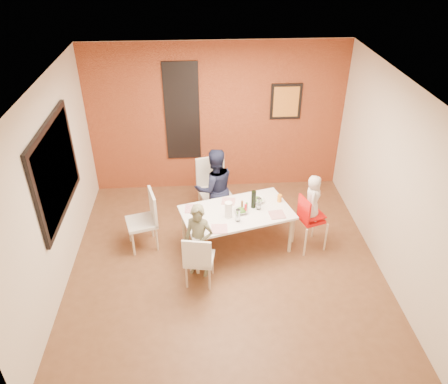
{
  "coord_description": "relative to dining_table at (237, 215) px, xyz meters",
  "views": [
    {
      "loc": [
        -0.34,
        -4.92,
        4.36
      ],
      "look_at": [
        0.0,
        0.3,
        1.05
      ],
      "focal_mm": 35.0,
      "sensor_mm": 36.0,
      "label": 1
    }
  ],
  "objects": [
    {
      "name": "child_near",
      "position": [
        -0.57,
        -0.55,
        -0.04
      ],
      "size": [
        0.48,
        0.39,
        1.14
      ],
      "primitive_type": "imported",
      "rotation": [
        0.0,
        0.0,
        -0.33
      ],
      "color": "#616045",
      "rests_on": "ground"
    },
    {
      "name": "plate_near_left",
      "position": [
        -0.28,
        -0.42,
        0.07
      ],
      "size": [
        0.23,
        0.23,
        0.01
      ],
      "primitive_type": "cube",
      "rotation": [
        0.0,
        0.0,
        -0.02
      ],
      "color": "white",
      "rests_on": "dining_table"
    },
    {
      "name": "sippy_cup",
      "position": [
        0.67,
        0.23,
        0.12
      ],
      "size": [
        0.07,
        0.07,
        0.12
      ],
      "primitive_type": "cylinder",
      "color": "orange",
      "rests_on": "dining_table"
    },
    {
      "name": "wine_bottle",
      "position": [
        0.26,
        0.1,
        0.2
      ],
      "size": [
        0.07,
        0.07,
        0.28
      ],
      "primitive_type": "cylinder",
      "color": "black",
      "rests_on": "dining_table"
    },
    {
      "name": "wall_back",
      "position": [
        -0.19,
        1.89,
        0.74
      ],
      "size": [
        4.5,
        0.02,
        2.7
      ],
      "primitive_type": "cube",
      "color": "beige",
      "rests_on": "ground"
    },
    {
      "name": "plate_near_right",
      "position": [
        0.58,
        -0.13,
        0.07
      ],
      "size": [
        0.24,
        0.24,
        0.01
      ],
      "primitive_type": "cube",
      "rotation": [
        0.0,
        0.0,
        0.11
      ],
      "color": "silver",
      "rests_on": "dining_table"
    },
    {
      "name": "wine_glass_a",
      "position": [
        -0.01,
        -0.24,
        0.16
      ],
      "size": [
        0.07,
        0.07,
        0.19
      ],
      "primitive_type": "cylinder",
      "color": "silver",
      "rests_on": "dining_table"
    },
    {
      "name": "plate_far_mid",
      "position": [
        -0.1,
        0.27,
        0.06
      ],
      "size": [
        0.23,
        0.23,
        0.01
      ],
      "primitive_type": "cube",
      "rotation": [
        0.0,
        0.0,
        -0.2
      ],
      "color": "white",
      "rests_on": "dining_table"
    },
    {
      "name": "picture_window_frame",
      "position": [
        -2.41,
        -0.16,
        0.94
      ],
      "size": [
        0.05,
        1.7,
        1.3
      ],
      "primitive_type": "cube",
      "color": "black",
      "rests_on": "wall_left"
    },
    {
      "name": "condiment_red",
      "position": [
        0.12,
        -0.03,
        0.13
      ],
      "size": [
        0.04,
        0.04,
        0.14
      ],
      "primitive_type": "cylinder",
      "color": "red",
      "rests_on": "dining_table"
    },
    {
      "name": "toddler",
      "position": [
        1.1,
        -0.05,
        0.29
      ],
      "size": [
        0.31,
        0.4,
        0.72
      ],
      "primitive_type": "imported",
      "rotation": [
        0.0,
        0.0,
        1.32
      ],
      "color": "silver",
      "rests_on": "high_chair"
    },
    {
      "name": "child_far",
      "position": [
        -0.3,
        0.66,
        0.07
      ],
      "size": [
        0.77,
        0.66,
        1.36
      ],
      "primitive_type": "imported",
      "rotation": [
        0.0,
        0.0,
        3.39
      ],
      "color": "black",
      "rests_on": "ground"
    },
    {
      "name": "high_chair",
      "position": [
        1.08,
        -0.07,
        -0.06
      ],
      "size": [
        0.48,
        0.48,
        0.91
      ],
      "rotation": [
        0.0,
        0.0,
        1.88
      ],
      "color": "red",
      "rests_on": "ground"
    },
    {
      "name": "salad_bowl_b",
      "position": [
        0.34,
        0.25,
        0.09
      ],
      "size": [
        0.23,
        0.23,
        0.05
      ],
      "primitive_type": "imported",
      "rotation": [
        0.0,
        0.0,
        0.08
      ],
      "color": "white",
      "rests_on": "dining_table"
    },
    {
      "name": "picture_window_pane",
      "position": [
        -2.4,
        -0.16,
        0.94
      ],
      "size": [
        0.02,
        1.55,
        1.15
      ],
      "primitive_type": "cube",
      "color": "black",
      "rests_on": "wall_left"
    },
    {
      "name": "chair_far",
      "position": [
        -0.32,
        0.91,
        -0.02
      ],
      "size": [
        0.6,
        0.6,
        1.05
      ],
      "rotation": [
        0.0,
        0.0,
        0.26
      ],
      "color": "beige",
      "rests_on": "ground"
    },
    {
      "name": "chair_left",
      "position": [
        -1.35,
        0.15,
        -0.08
      ],
      "size": [
        0.54,
        0.54,
        0.94
      ],
      "rotation": [
        0.0,
        0.0,
        4.98
      ],
      "color": "silver",
      "rests_on": "ground"
    },
    {
      "name": "condiment_green",
      "position": [
        0.15,
        0.02,
        0.13
      ],
      "size": [
        0.03,
        0.03,
        0.14
      ],
      "primitive_type": "cylinder",
      "color": "#397928",
      "rests_on": "dining_table"
    },
    {
      "name": "chair_near",
      "position": [
        -0.59,
        -0.78,
        -0.14
      ],
      "size": [
        0.45,
        0.45,
        0.84
      ],
      "rotation": [
        0.0,
        0.0,
        2.97
      ],
      "color": "white",
      "rests_on": "ground"
    },
    {
      "name": "wine_glass_b",
      "position": [
        0.33,
        0.04,
        0.15
      ],
      "size": [
        0.07,
        0.07,
        0.19
      ],
      "primitive_type": "cylinder",
      "color": "white",
      "rests_on": "dining_table"
    },
    {
      "name": "wall_right",
      "position": [
        2.06,
        -0.36,
        0.74
      ],
      "size": [
        0.02,
        4.5,
        2.7
      ],
      "primitive_type": "cube",
      "color": "beige",
      "rests_on": "ground"
    },
    {
      "name": "condiment_brown",
      "position": [
        0.08,
        0.07,
        0.13
      ],
      "size": [
        0.03,
        0.03,
        0.14
      ],
      "primitive_type": "cylinder",
      "color": "brown",
      "rests_on": "dining_table"
    },
    {
      "name": "glassblock_surround",
      "position": [
        -0.79,
        1.85,
        0.89
      ],
      "size": [
        0.6,
        0.03,
        1.76
      ],
      "primitive_type": "cube",
      "color": "black",
      "rests_on": "wall_back"
    },
    {
      "name": "art_print_frame",
      "position": [
        1.01,
        1.85,
        1.04
      ],
      "size": [
        0.54,
        0.03,
        0.64
      ],
      "primitive_type": "cube",
      "color": "black",
      "rests_on": "wall_back"
    },
    {
      "name": "wall_left",
      "position": [
        -2.44,
        -0.36,
        0.74
      ],
      "size": [
        0.02,
        4.5,
        2.7
      ],
      "primitive_type": "cube",
      "color": "beige",
      "rests_on": "ground"
    },
    {
      "name": "ground",
      "position": [
        -0.19,
        -0.36,
        -0.61
      ],
      "size": [
        4.5,
        4.5,
        0.0
      ],
      "primitive_type": "plane",
      "color": "brown",
      "rests_on": "ground"
    },
    {
      "name": "paper_towel_roll",
      "position": [
        -0.13,
        -0.12,
        0.18
      ],
      "size": [
        0.11,
        0.11,
        0.24
      ],
      "primitive_type": "cylinder",
      "color": "white",
      "rests_on": "dining_table"
    },
    {
      "name": "brick_accent_wall",
      "position": [
        -0.19,
        1.87,
        0.74
      ],
      "size": [
        4.5,
        0.02,
        2.7
      ],
      "primitive_type": "cube",
      "color": "maroon",
      "rests_on": "ground"
    },
    {
      "name": "plate_far_left",
      "position": [
        -0.65,
        0.11,
        0.07
      ],
      "size": [
        0.24,
        0.24,
        0.01
      ],
      "primitive_type": "cube",
      "rotation": [
        0.0,
        0.0,
        -0.04
      ],
      "color": "silver",
      "rests_on": "dining_table"
    },
    {
      "name": "glassblock_strip",
      "position": [
        -0.79,
        1.86,
        0.89
      ],
      "size": [
        0.55,
        0.03,
        1.7
      ],
      "primitive_type": "cube",
      "color": "silver",
      "rests_on": "wall_back"
    },
    {
      "name": "ceiling",
      "position": [
        -0.19,
        -0.36,
        2.09
      ],
      "size": [
        4.5,
        4.5,
        0.02
      ],
      "primitive_type": "cube",
      "color": "white",
      "rests_on": "wall_back"
    },
    {
      "name": "salad_bowl_a",
      "position": [
        0.06,
        -0.03,
        0.08
      ],
      "size": [
        0.24,
        0.24,
        0.05
      ],
      "primitive_type": "imported",
      "rotation": [
        0.0,
        0.0,
        0.21
      ],
      "color": "silver",
      "rests_on": "dining_table"
    },
    {
      "name": "art_print_canvas",
      "position": [
        1.01,
        1.84,
        1.04
      ],
      "size": [
        0.44,
        0.01,
        0.54
      ],
      "primitive_type": "cube",
      "color": "gold",
      "rests_on": "wall_back"
    },
    {
      "name": "dining_table",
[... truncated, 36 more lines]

